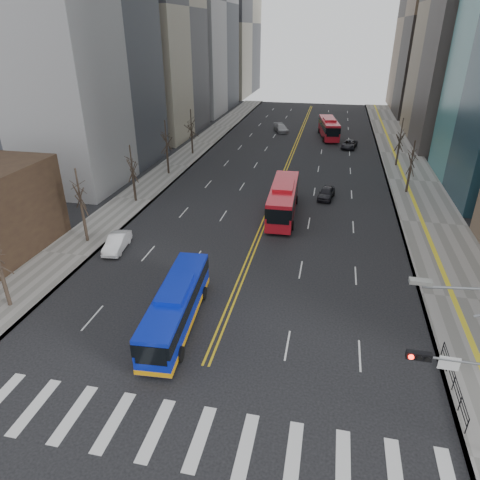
# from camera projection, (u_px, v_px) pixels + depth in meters

# --- Properties ---
(ground) EXTENTS (220.00, 220.00, 0.00)m
(ground) POSITION_uv_depth(u_px,v_px,m) (178.00, 434.00, 21.85)
(ground) COLOR black
(sidewalk_right) EXTENTS (7.00, 130.00, 0.15)m
(sidewalk_right) POSITION_uv_depth(u_px,v_px,m) (413.00, 181.00, 57.89)
(sidewalk_right) COLOR slate
(sidewalk_right) RESTS_ON ground
(sidewalk_left) EXTENTS (5.00, 130.00, 0.15)m
(sidewalk_left) POSITION_uv_depth(u_px,v_px,m) (175.00, 165.00, 64.34)
(sidewalk_left) COLOR slate
(sidewalk_left) RESTS_ON ground
(crosswalk) EXTENTS (26.70, 4.00, 0.01)m
(crosswalk) POSITION_uv_depth(u_px,v_px,m) (178.00, 434.00, 21.84)
(crosswalk) COLOR silver
(crosswalk) RESTS_ON ground
(centerline) EXTENTS (0.55, 100.00, 0.01)m
(centerline) POSITION_uv_depth(u_px,v_px,m) (292.00, 155.00, 69.99)
(centerline) COLOR gold
(centerline) RESTS_ON ground
(pedestrian_railing) EXTENTS (0.06, 6.06, 1.02)m
(pedestrian_railing) POSITION_uv_depth(u_px,v_px,m) (454.00, 381.00, 24.02)
(pedestrian_railing) COLOR black
(pedestrian_railing) RESTS_ON sidewalk_right
(street_trees) EXTENTS (35.20, 47.20, 7.60)m
(street_trees) POSITION_uv_depth(u_px,v_px,m) (216.00, 156.00, 51.29)
(street_trees) COLOR #33251F
(street_trees) RESTS_ON ground
(blue_bus) EXTENTS (3.12, 10.90, 3.16)m
(blue_bus) POSITION_uv_depth(u_px,v_px,m) (176.00, 305.00, 29.13)
(blue_bus) COLOR #0B1EAA
(blue_bus) RESTS_ON ground
(red_bus_near) EXTENTS (3.20, 11.58, 3.64)m
(red_bus_near) POSITION_uv_depth(u_px,v_px,m) (283.00, 198.00, 46.53)
(red_bus_near) COLOR red
(red_bus_near) RESTS_ON ground
(red_bus_far) EXTENTS (4.37, 11.60, 3.59)m
(red_bus_far) POSITION_uv_depth(u_px,v_px,m) (329.00, 127.00, 80.21)
(red_bus_far) COLOR red
(red_bus_far) RESTS_ON ground
(car_white) EXTENTS (2.10, 4.54, 1.44)m
(car_white) POSITION_uv_depth(u_px,v_px,m) (117.00, 243.00, 39.76)
(car_white) COLOR white
(car_white) RESTS_ON ground
(car_dark_mid) EXTENTS (2.25, 4.35, 1.42)m
(car_dark_mid) POSITION_uv_depth(u_px,v_px,m) (326.00, 193.00, 51.75)
(car_dark_mid) COLOR black
(car_dark_mid) RESTS_ON ground
(car_silver) EXTENTS (3.88, 5.51, 1.48)m
(car_silver) POSITION_uv_depth(u_px,v_px,m) (281.00, 128.00, 85.16)
(car_silver) COLOR #9C9CA1
(car_silver) RESTS_ON ground
(car_dark_far) EXTENTS (3.10, 5.12, 1.33)m
(car_dark_far) POSITION_uv_depth(u_px,v_px,m) (349.00, 144.00, 73.57)
(car_dark_far) COLOR black
(car_dark_far) RESTS_ON ground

